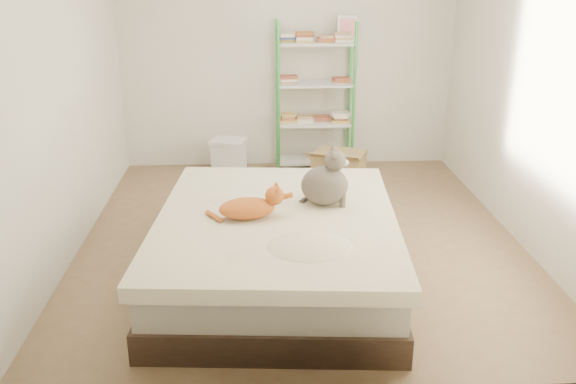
{
  "coord_description": "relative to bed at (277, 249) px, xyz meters",
  "views": [
    {
      "loc": [
        -0.38,
        -4.92,
        2.31
      ],
      "look_at": [
        -0.14,
        -0.51,
        0.62
      ],
      "focal_mm": 38.0,
      "sensor_mm": 36.0,
      "label": 1
    }
  ],
  "objects": [
    {
      "name": "room",
      "position": [
        0.24,
        0.81,
        1.02
      ],
      "size": [
        3.81,
        4.21,
        2.61
      ],
      "color": "#876F50",
      "rests_on": "ground"
    },
    {
      "name": "bed",
      "position": [
        0.0,
        0.0,
        0.0
      ],
      "size": [
        1.91,
        2.31,
        0.55
      ],
      "rotation": [
        0.0,
        0.0,
        -0.08
      ],
      "color": "#413224",
      "rests_on": "ground"
    },
    {
      "name": "orange_cat",
      "position": [
        -0.22,
        -0.04,
        0.37
      ],
      "size": [
        0.51,
        0.31,
        0.19
      ],
      "primitive_type": null,
      "rotation": [
        0.0,
        0.0,
        0.11
      ],
      "color": "#CE592A",
      "rests_on": "bed"
    },
    {
      "name": "grey_cat",
      "position": [
        0.37,
        0.2,
        0.5
      ],
      "size": [
        0.42,
        0.36,
        0.44
      ],
      "primitive_type": null,
      "rotation": [
        0.0,
        0.0,
        1.47
      ],
      "color": "slate",
      "rests_on": "bed"
    },
    {
      "name": "shelf_unit",
      "position": [
        0.54,
        2.69,
        0.61
      ],
      "size": [
        0.9,
        0.36,
        1.74
      ],
      "color": "green",
      "rests_on": "ground"
    },
    {
      "name": "cardboard_box",
      "position": [
        0.76,
        2.12,
        -0.09
      ],
      "size": [
        0.64,
        0.65,
        0.43
      ],
      "rotation": [
        0.0,
        0.0,
        -0.36
      ],
      "color": "olive",
      "rests_on": "ground"
    },
    {
      "name": "white_bin",
      "position": [
        -0.45,
        2.5,
        -0.06
      ],
      "size": [
        0.44,
        0.41,
        0.42
      ],
      "rotation": [
        0.0,
        0.0,
        -0.28
      ],
      "color": "silver",
      "rests_on": "ground"
    }
  ]
}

